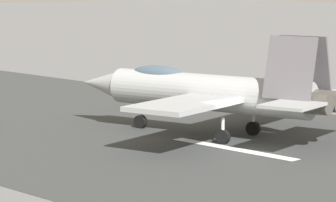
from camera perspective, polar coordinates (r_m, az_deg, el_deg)
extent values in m
plane|color=slate|center=(46.46, 4.32, -3.02)|extent=(400.00, 400.00, 0.00)
cube|color=#343636|center=(46.46, 4.32, -3.01)|extent=(240.00, 26.00, 0.02)
cube|color=white|center=(46.66, 4.03, -2.95)|extent=(8.00, 0.70, 0.00)
cylinder|color=#999B9D|center=(49.91, 2.57, 0.52)|extent=(12.13, 4.36, 1.97)
cone|color=#999B9D|center=(54.11, -4.09, 1.08)|extent=(3.05, 2.20, 1.67)
ellipsoid|color=#3F5160|center=(51.66, -0.62, 1.60)|extent=(3.75, 1.81, 1.10)
cylinder|color=#47423D|center=(46.51, 8.67, -0.10)|extent=(2.38, 1.52, 1.10)
cylinder|color=#47423D|center=(47.50, 9.24, 0.05)|extent=(2.38, 1.52, 1.10)
cube|color=#999B9D|center=(46.04, 1.01, -0.22)|extent=(4.56, 6.62, 0.24)
cube|color=#999B9D|center=(52.87, 5.78, 0.79)|extent=(4.56, 6.62, 0.24)
cube|color=#999B9D|center=(44.85, 7.65, -0.25)|extent=(2.92, 3.23, 0.16)
cube|color=#999B9D|center=(49.16, 10.16, 0.41)|extent=(2.92, 3.23, 0.16)
cube|color=#5C585E|center=(46.40, 7.50, 2.01)|extent=(2.74, 1.46, 3.14)
cube|color=#5C585E|center=(48.01, 8.47, 2.19)|extent=(2.74, 1.46, 3.14)
cylinder|color=silver|center=(52.68, -1.71, -0.94)|extent=(0.18, 0.18, 1.40)
cylinder|color=black|center=(52.73, -1.71, -1.28)|extent=(0.81, 0.45, 0.76)
cylinder|color=silver|center=(47.88, 3.39, -1.84)|extent=(0.18, 0.18, 1.40)
cylinder|color=black|center=(47.94, 3.38, -2.21)|extent=(0.81, 0.45, 0.76)
cylinder|color=silver|center=(50.62, 5.25, -1.33)|extent=(0.18, 0.18, 1.40)
cylinder|color=black|center=(50.67, 5.24, -1.69)|extent=(0.81, 0.45, 0.76)
cube|color=#1E2338|center=(67.44, -1.50, 0.76)|extent=(0.24, 0.36, 0.85)
cube|color=orange|center=(67.37, -1.50, 1.29)|extent=(0.29, 0.45, 0.57)
sphere|color=tan|center=(67.32, -1.50, 1.66)|extent=(0.22, 0.22, 0.22)
cylinder|color=orange|center=(67.58, -1.31, 1.28)|extent=(0.10, 0.10, 0.54)
cylinder|color=orange|center=(67.16, -1.68, 1.24)|extent=(0.10, 0.10, 0.54)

